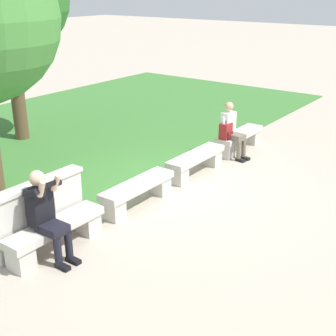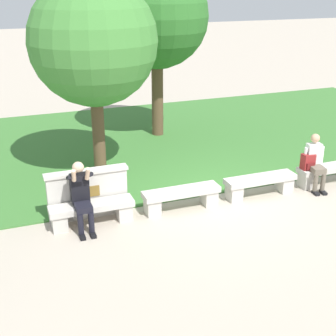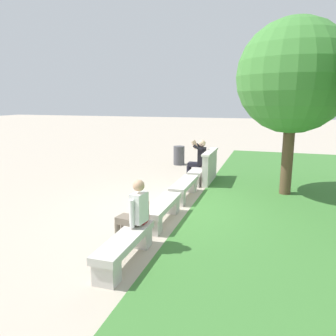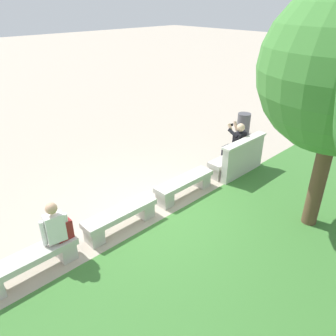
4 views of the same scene
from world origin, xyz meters
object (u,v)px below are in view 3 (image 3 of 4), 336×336
(bench_near, at_px, (184,187))
(person_photographer, at_px, (198,158))
(person_distant, at_px, (134,212))
(trash_bin, at_px, (179,155))
(bench_far, at_px, (125,246))
(backpack, at_px, (141,213))
(bench_main, at_px, (199,173))
(bench_mid, at_px, (162,209))
(tree_left_background, at_px, (293,77))

(bench_near, distance_m, person_photographer, 2.11)
(bench_near, bearing_deg, person_distant, -1.16)
(trash_bin, bearing_deg, bench_far, 9.52)
(backpack, bearing_deg, bench_near, -179.91)
(bench_far, xyz_separation_m, person_distant, (-0.52, -0.07, 0.38))
(bench_main, xyz_separation_m, bench_mid, (3.74, 0.00, 0.00))
(bench_main, distance_m, person_distant, 5.10)
(bench_far, distance_m, person_distant, 0.65)
(trash_bin, bearing_deg, bench_main, 28.69)
(person_photographer, bearing_deg, bench_far, 0.77)
(bench_far, relative_size, backpack, 3.81)
(bench_main, xyz_separation_m, bench_near, (1.87, 0.00, 0.00))
(bench_main, xyz_separation_m, trash_bin, (-2.48, -1.36, 0.09))
(bench_near, xyz_separation_m, bench_far, (3.74, 0.00, 0.00))
(bench_near, height_order, person_distant, person_distant)
(bench_near, bearing_deg, bench_main, 180.00)
(bench_main, xyz_separation_m, bench_far, (5.60, 0.00, 0.00))
(tree_left_background, bearing_deg, person_photographer, -109.64)
(bench_mid, bearing_deg, person_distant, -2.78)
(bench_near, relative_size, trash_bin, 2.18)
(bench_mid, xyz_separation_m, trash_bin, (-6.21, -1.36, 0.09))
(person_distant, bearing_deg, bench_main, 179.26)
(bench_far, bearing_deg, tree_left_background, 152.01)
(bench_mid, bearing_deg, trash_bin, -167.69)
(person_distant, bearing_deg, person_photographer, -179.87)
(backpack, bearing_deg, bench_far, -0.42)
(bench_near, distance_m, trash_bin, 4.55)
(backpack, height_order, trash_bin, backpack)
(bench_mid, bearing_deg, bench_near, 180.00)
(bench_mid, relative_size, bench_far, 1.00)
(tree_left_background, relative_size, trash_bin, 6.16)
(bench_main, bearing_deg, bench_near, 0.00)
(bench_main, relative_size, person_photographer, 1.24)
(bench_far, relative_size, trash_bin, 2.18)
(bench_main, bearing_deg, tree_left_background, 73.78)
(bench_far, xyz_separation_m, tree_left_background, (-4.85, 2.58, 2.85))
(trash_bin, bearing_deg, person_distant, 9.68)
(bench_near, distance_m, person_distant, 3.24)
(bench_main, height_order, person_distant, person_distant)
(bench_main, bearing_deg, backpack, 0.06)
(bench_main, relative_size, backpack, 3.81)
(bench_mid, distance_m, person_photographer, 3.96)
(bench_mid, height_order, trash_bin, trash_bin)
(backpack, relative_size, tree_left_background, 0.09)
(backpack, bearing_deg, trash_bin, -169.62)
(bench_far, relative_size, person_photographer, 1.24)
(bench_main, bearing_deg, bench_far, 0.00)
(person_photographer, bearing_deg, bench_near, 2.16)
(tree_left_background, bearing_deg, trash_bin, -129.35)
(bench_near, xyz_separation_m, trash_bin, (-4.34, -1.36, 0.09))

